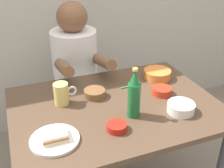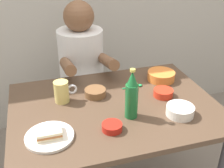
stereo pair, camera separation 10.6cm
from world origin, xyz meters
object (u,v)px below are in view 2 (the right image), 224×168
Objects in this scene: stool at (84,106)px; beer_bottle at (132,96)px; person_seated at (81,58)px; rice_bowl_white at (180,110)px; dining_table at (115,119)px; plate_orange at (50,137)px; sandwich at (49,132)px; beer_mug at (62,92)px.

beer_bottle reaches higher than stool.
person_seated reaches higher than rice_bowl_white.
plate_orange is at bearing -153.26° from dining_table.
stool is 2.05× the size of plate_orange.
stool is 0.42m from person_seated.
sandwich is (-0.30, -0.80, 0.01)m from person_seated.
stool is 0.71m from beer_mug.
person_seated is 5.14× the size of rice_bowl_white.
sandwich is at bearing 179.76° from rice_bowl_white.
beer_bottle is 0.26m from rice_bowl_white.
beer_mug reaches higher than plate_orange.
sandwich is (-0.30, -0.81, 0.42)m from stool.
beer_mug is (-0.26, 0.11, 0.15)m from dining_table.
rice_bowl_white is (0.29, -0.18, 0.12)m from dining_table.
stool is 1.72× the size of beer_bottle.
beer_mug is (0.10, 0.30, 0.03)m from sandwich.
plate_orange is 0.84× the size of beer_bottle.
plate_orange is at bearing -172.31° from beer_bottle.
sandwich is at bearing 0.00° from plate_orange.
person_seated is (0.00, -0.01, 0.42)m from stool.
beer_mug reaches higher than sandwich.
person_seated reaches higher than dining_table.
dining_table is at bearing -84.46° from stool.
beer_bottle is at bearing -81.87° from stool.
sandwich is 0.42× the size of beer_bottle.
beer_mug is 0.48× the size of beer_bottle.
dining_table is at bearing 110.38° from beer_bottle.
beer_mug is at bearing 151.53° from rice_bowl_white.
plate_orange is 0.43m from beer_bottle.
person_seated is at bearing 95.64° from dining_table.
beer_mug reaches higher than dining_table.
person_seated is 0.88m from rice_bowl_white.
dining_table is 0.42m from plate_orange.
plate_orange is 0.02m from sandwich.
plate_orange is at bearing -110.26° from stool.
dining_table is 5.00× the size of plate_orange.
person_seated is 0.85m from plate_orange.
plate_orange is at bearing -110.52° from person_seated.
beer_bottle reaches higher than rice_bowl_white.
beer_bottle reaches higher than dining_table.
person_seated is at bearing 68.28° from beer_mug.
beer_mug is 0.90× the size of rice_bowl_white.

